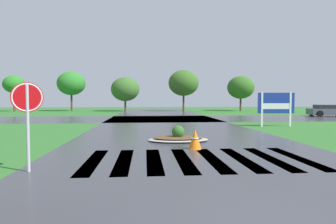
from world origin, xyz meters
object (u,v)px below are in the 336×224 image
Objects in this scene: traffic_cone at (195,139)px; median_island at (178,138)px; car_dark_suv at (329,111)px; stop_sign at (27,106)px; estate_billboard at (276,105)px.

median_island is at bearing 99.99° from traffic_cone.
car_dark_suv is at bearing 46.21° from traffic_cone.
stop_sign is at bearing -128.55° from car_dark_suv.
estate_billboard is at bearing 24.87° from stop_sign.
estate_billboard reaches higher than stop_sign.
traffic_cone is (0.38, -2.14, 0.22)m from median_island.
estate_billboard is at bearing 39.37° from median_island.
car_dark_suv is at bearing 42.07° from median_island.
estate_billboard is (11.73, 11.00, -0.21)m from stop_sign.
median_island is at bearing 30.25° from stop_sign.
traffic_cone is at bearing 53.80° from estate_billboard.
estate_billboard is 0.56× the size of car_dark_suv.
stop_sign is at bearing -149.16° from traffic_cone.
stop_sign reaches higher than median_island.
stop_sign is at bearing -131.45° from median_island.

